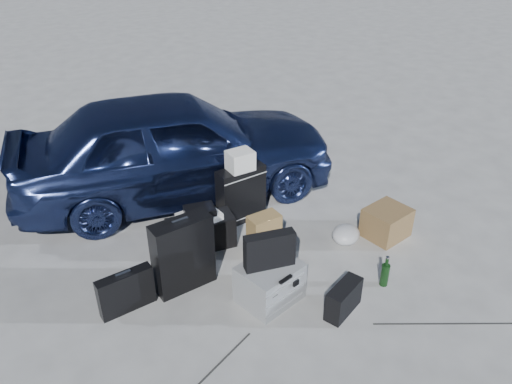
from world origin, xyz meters
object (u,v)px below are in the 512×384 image
suitcase_left (183,254)px  duffel_bag (201,233)px  briefcase (126,292)px  suitcase_right (241,194)px  green_bottle (385,271)px  car (175,146)px  cardboard_box (386,222)px  pelican_case (270,283)px

suitcase_left → duffel_bag: bearing=46.3°
briefcase → suitcase_right: 1.70m
green_bottle → car: bearing=106.0°
car → briefcase: size_ratio=7.55×
suitcase_right → duffel_bag: suitcase_right is taller
briefcase → suitcase_left: (0.55, -0.02, 0.17)m
suitcase_left → green_bottle: suitcase_left is taller
duffel_bag → cardboard_box: size_ratio=1.56×
car → suitcase_left: size_ratio=5.17×
briefcase → duffel_bag: bearing=23.3°
pelican_case → suitcase_right: 1.32m
car → suitcase_left: 1.74m
pelican_case → suitcase_right: bearing=58.4°
car → briefcase: (-1.30, -1.53, -0.43)m
briefcase → suitcase_right: size_ratio=0.76×
briefcase → suitcase_right: suitcase_right is taller
car → briefcase: bearing=155.6°
suitcase_right → duffel_bag: size_ratio=0.96×
suitcase_left → duffel_bag: (0.42, 0.44, -0.19)m
briefcase → green_bottle: 2.31m
pelican_case → suitcase_right: size_ratio=0.79×
pelican_case → suitcase_left: size_ratio=0.72×
suitcase_left → duffel_bag: 0.63m
green_bottle → suitcase_left: bearing=144.9°
pelican_case → briefcase: (-1.07, 0.61, 0.00)m
green_bottle → suitcase_right: bearing=105.4°
pelican_case → green_bottle: (0.97, -0.46, -0.03)m
car → green_bottle: size_ratio=11.95×
suitcase_right → car: bearing=107.4°
car → cardboard_box: size_ratio=8.56×
briefcase → suitcase_left: bearing=-1.9°
cardboard_box → duffel_bag: bearing=150.5°
car → pelican_case: bearing=-170.2°
cardboard_box → suitcase_right: bearing=133.3°
duffel_bag → cardboard_box: duffel_bag is taller
car → duffel_bag: size_ratio=5.50×
car → pelican_case: 2.20m
suitcase_left → duffel_bag: size_ratio=1.06×
briefcase → cardboard_box: (2.65, -0.53, -0.03)m
car → green_bottle: bearing=-148.1°
briefcase → cardboard_box: size_ratio=1.13×
pelican_case → cardboard_box: bearing=-5.8°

